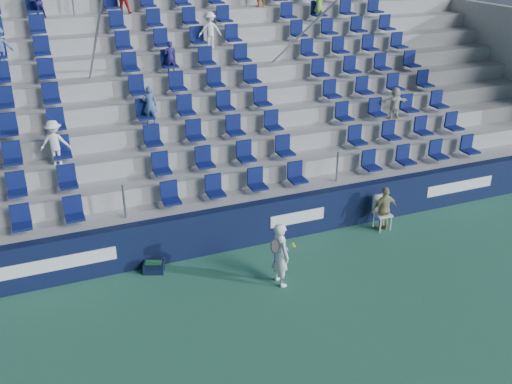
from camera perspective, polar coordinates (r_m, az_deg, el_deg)
ground at (r=13.08m, az=3.86°, el=-11.78°), size 70.00×70.00×0.00m
sponsor_wall at (r=15.20m, az=-1.18°, el=-3.36°), size 24.00×0.32×1.20m
grandstand at (r=19.09m, az=-6.75°, el=7.51°), size 24.00×8.17×6.63m
tennis_player at (r=13.52m, az=2.46°, el=-6.23°), size 0.69×0.65×1.62m
line_judge_chair at (r=16.50m, az=12.41°, el=-1.70°), size 0.46×0.47×0.99m
line_judge at (r=16.35m, az=12.73°, el=-1.65°), size 0.78×0.34×1.31m
ball_bin at (r=14.50m, az=-10.18°, el=-7.37°), size 0.58×0.48×0.28m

